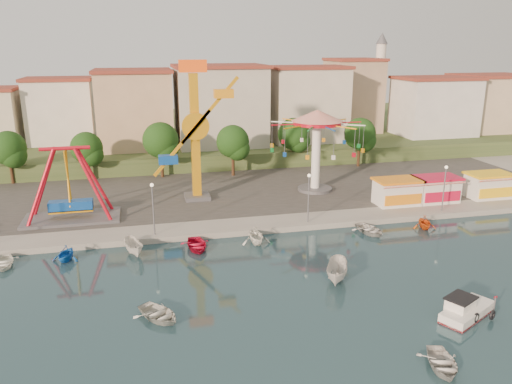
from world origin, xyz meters
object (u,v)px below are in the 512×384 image
object	(u,v)px
pirate_ship_ride	(69,186)
skiff	(337,272)
cabin_motorboat	(466,311)
kamikaze_tower	(198,135)
rowboat_a	(159,314)
wave_swinger	(317,132)

from	to	relation	value
pirate_ship_ride	skiff	bearing A→B (deg)	-40.39
cabin_motorboat	skiff	distance (m)	10.02
kamikaze_tower	rowboat_a	xyz separation A→B (m)	(-6.27, -26.22, -8.09)
kamikaze_tower	cabin_motorboat	xyz separation A→B (m)	(15.05, -30.93, -8.02)
pirate_ship_ride	skiff	world-z (taller)	pirate_ship_ride
skiff	pirate_ship_ride	bearing A→B (deg)	166.63
cabin_motorboat	rowboat_a	xyz separation A→B (m)	(-21.33, 4.71, -0.06)
rowboat_a	skiff	size ratio (longest dim) A/B	0.86
rowboat_a	kamikaze_tower	bearing A→B (deg)	41.87
cabin_motorboat	skiff	bearing A→B (deg)	105.05
pirate_ship_ride	kamikaze_tower	xyz separation A→B (m)	(14.41, 4.30, 4.08)
pirate_ship_ride	kamikaze_tower	size ratio (longest dim) A/B	0.61
pirate_ship_ride	rowboat_a	xyz separation A→B (m)	(8.14, -21.92, -4.01)
kamikaze_tower	pirate_ship_ride	bearing A→B (deg)	-163.37
pirate_ship_ride	kamikaze_tower	bearing A→B (deg)	16.63
wave_swinger	pirate_ship_ride	bearing A→B (deg)	-171.02
skiff	rowboat_a	bearing A→B (deg)	-142.70
rowboat_a	wave_swinger	bearing A→B (deg)	16.74
cabin_motorboat	rowboat_a	size ratio (longest dim) A/B	1.36
wave_swinger	skiff	distance (m)	25.89
kamikaze_tower	cabin_motorboat	bearing A→B (deg)	-64.05
cabin_motorboat	rowboat_a	distance (m)	21.84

